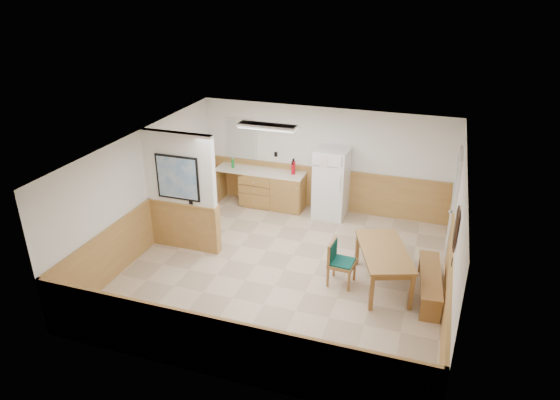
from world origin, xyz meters
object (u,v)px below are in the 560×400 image
(dining_bench, at_px, (430,279))
(soap_bottle, at_px, (233,163))
(dining_chair, at_px, (337,259))
(fire_extinguisher, at_px, (293,167))
(dining_table, at_px, (384,255))
(refrigerator, at_px, (331,183))

(dining_bench, xyz_separation_m, soap_bottle, (-4.89, 2.63, 0.67))
(dining_chair, bearing_deg, fire_extinguisher, 125.35)
(dining_table, xyz_separation_m, soap_bottle, (-4.05, 2.58, 0.36))
(refrigerator, xyz_separation_m, soap_bottle, (-2.47, 0.02, 0.19))
(dining_bench, height_order, dining_chair, dining_chair)
(dining_table, height_order, dining_bench, dining_table)
(dining_bench, bearing_deg, fire_extinguisher, 136.37)
(fire_extinguisher, height_order, soap_bottle, fire_extinguisher)
(dining_bench, relative_size, dining_chair, 1.94)
(refrigerator, relative_size, dining_table, 0.94)
(dining_bench, height_order, fire_extinguisher, fire_extinguisher)
(fire_extinguisher, bearing_deg, dining_table, -57.39)
(soap_bottle, bearing_deg, dining_table, -32.48)
(dining_table, height_order, fire_extinguisher, fire_extinguisher)
(dining_bench, relative_size, fire_extinguisher, 4.30)
(soap_bottle, bearing_deg, dining_bench, -28.23)
(dining_table, distance_m, dining_chair, 0.84)
(fire_extinguisher, bearing_deg, dining_chair, -69.61)
(dining_table, distance_m, dining_bench, 0.90)
(refrigerator, relative_size, soap_bottle, 7.25)
(dining_table, bearing_deg, fire_extinguisher, 113.85)
(dining_chair, xyz_separation_m, soap_bottle, (-3.24, 2.74, 0.52))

